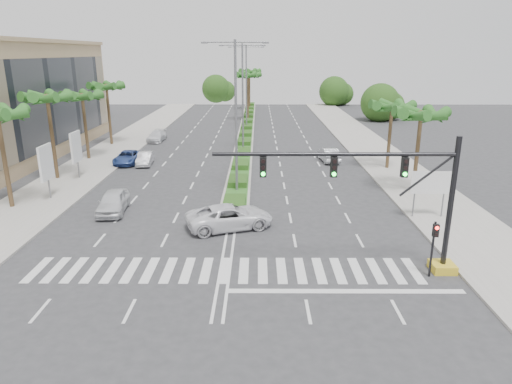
% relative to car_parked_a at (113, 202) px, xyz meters
% --- Properties ---
extents(ground, '(160.00, 160.00, 0.00)m').
position_rel_car_parked_a_xyz_m(ground, '(8.70, -9.19, -0.78)').
color(ground, '#333335').
rests_on(ground, ground).
extents(footpath_right, '(6.00, 120.00, 0.15)m').
position_rel_car_parked_a_xyz_m(footpath_right, '(23.90, 10.81, -0.70)').
color(footpath_right, gray).
rests_on(footpath_right, ground).
extents(footpath_left, '(6.00, 120.00, 0.15)m').
position_rel_car_parked_a_xyz_m(footpath_left, '(-6.50, 10.81, -0.70)').
color(footpath_left, gray).
rests_on(footpath_left, ground).
extents(median, '(2.20, 75.00, 0.20)m').
position_rel_car_parked_a_xyz_m(median, '(8.70, 35.81, -0.68)').
color(median, gray).
rests_on(median, ground).
extents(median_grass, '(1.80, 75.00, 0.04)m').
position_rel_car_parked_a_xyz_m(median_grass, '(8.70, 35.81, -0.56)').
color(median_grass, '#27561D').
rests_on(median_grass, median).
extents(signal_gantry, '(12.60, 1.20, 7.20)m').
position_rel_car_parked_a_xyz_m(signal_gantry, '(17.97, -9.19, 2.68)').
color(signal_gantry, gold).
rests_on(signal_gantry, ground).
extents(pedestrian_signal, '(0.28, 0.36, 3.00)m').
position_rel_car_parked_a_xyz_m(pedestrian_signal, '(19.30, -9.87, 1.27)').
color(pedestrian_signal, black).
rests_on(pedestrian_signal, ground).
extents(direction_sign, '(2.70, 0.11, 3.40)m').
position_rel_car_parked_a_xyz_m(direction_sign, '(22.20, -1.20, 1.67)').
color(direction_sign, slate).
rests_on(direction_sign, ground).
extents(billboard_near, '(0.18, 2.10, 4.35)m').
position_rel_car_parked_a_xyz_m(billboard_near, '(-5.80, 2.81, 2.18)').
color(billboard_near, slate).
rests_on(billboard_near, ground).
extents(billboard_far, '(0.18, 2.10, 4.35)m').
position_rel_car_parked_a_xyz_m(billboard_far, '(-5.80, 8.81, 2.18)').
color(billboard_far, slate).
rests_on(billboard_far, ground).
extents(palm_left_mid, '(4.57, 4.68, 7.95)m').
position_rel_car_parked_a_xyz_m(palm_left_mid, '(-7.80, 8.81, 6.30)').
color(palm_left_mid, brown).
rests_on(palm_left_mid, ground).
extents(palm_left_far, '(4.57, 4.68, 7.35)m').
position_rel_car_parked_a_xyz_m(palm_left_far, '(-7.80, 16.81, 5.72)').
color(palm_left_far, brown).
rests_on(palm_left_far, ground).
extents(palm_left_end, '(4.57, 4.68, 7.75)m').
position_rel_car_parked_a_xyz_m(palm_left_end, '(-7.80, 24.81, 6.10)').
color(palm_left_end, brown).
rests_on(palm_left_end, ground).
extents(palm_right_near, '(4.57, 4.68, 7.05)m').
position_rel_car_parked_a_xyz_m(palm_right_near, '(23.20, 4.81, 5.43)').
color(palm_right_near, brown).
rests_on(palm_right_near, ground).
extents(palm_right_far, '(4.57, 4.68, 6.75)m').
position_rel_car_parked_a_xyz_m(palm_right_far, '(23.20, 12.81, 5.14)').
color(palm_right_far, brown).
rests_on(palm_right_far, ground).
extents(palm_median_a, '(4.57, 4.68, 8.05)m').
position_rel_car_parked_a_xyz_m(palm_median_a, '(8.70, 45.81, 6.39)').
color(palm_median_a, brown).
rests_on(palm_median_a, ground).
extents(palm_median_b, '(4.57, 4.68, 8.05)m').
position_rel_car_parked_a_xyz_m(palm_median_b, '(8.70, 60.81, 6.39)').
color(palm_median_b, brown).
rests_on(palm_median_b, ground).
extents(streetlight_near, '(5.10, 0.25, 12.00)m').
position_rel_car_parked_a_xyz_m(streetlight_near, '(8.70, 4.81, 6.03)').
color(streetlight_near, slate).
rests_on(streetlight_near, ground).
extents(streetlight_mid, '(5.10, 0.25, 12.00)m').
position_rel_car_parked_a_xyz_m(streetlight_mid, '(8.70, 20.81, 6.03)').
color(streetlight_mid, slate).
rests_on(streetlight_mid, ground).
extents(streetlight_far, '(5.10, 0.25, 12.00)m').
position_rel_car_parked_a_xyz_m(streetlight_far, '(8.70, 36.81, 6.03)').
color(streetlight_far, slate).
rests_on(streetlight_far, ground).
extents(car_parked_a, '(2.22, 4.71, 1.56)m').
position_rel_car_parked_a_xyz_m(car_parked_a, '(0.00, 0.00, 0.00)').
color(car_parked_a, silver).
rests_on(car_parked_a, ground).
extents(car_parked_b, '(1.65, 4.02, 1.30)m').
position_rel_car_parked_a_xyz_m(car_parked_b, '(-1.15, 14.47, -0.13)').
color(car_parked_b, silver).
rests_on(car_parked_b, ground).
extents(car_parked_c, '(2.23, 4.73, 1.31)m').
position_rel_car_parked_a_xyz_m(car_parked_c, '(-3.10, 14.95, -0.12)').
color(car_parked_c, '#2E498E').
rests_on(car_parked_c, ground).
extents(car_parked_d, '(2.11, 4.63, 1.31)m').
position_rel_car_parked_a_xyz_m(car_parked_d, '(-2.71, 27.38, -0.12)').
color(car_parked_d, silver).
rests_on(car_parked_d, ground).
extents(car_crossing, '(6.21, 4.32, 1.57)m').
position_rel_car_parked_a_xyz_m(car_crossing, '(8.60, -3.10, 0.01)').
color(car_crossing, white).
rests_on(car_crossing, ground).
extents(car_right, '(1.98, 4.54, 1.45)m').
position_rel_car_parked_a_xyz_m(car_right, '(17.91, 16.15, -0.05)').
color(car_right, silver).
rests_on(car_right, ground).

